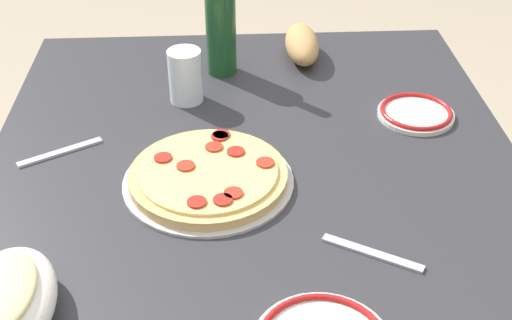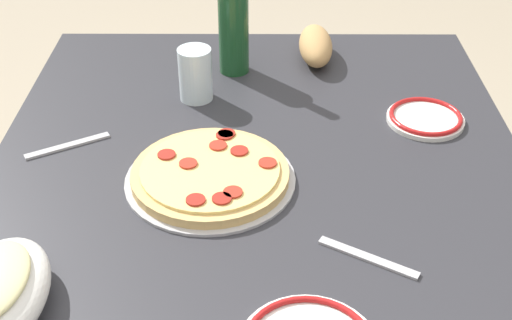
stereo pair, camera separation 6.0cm
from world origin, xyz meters
TOP-DOWN VIEW (x-y plane):
  - dining_table at (0.00, 0.00)m, footprint 1.24×1.04m
  - pepperoni_pizza at (0.02, -0.09)m, footprint 0.32×0.32m
  - wine_bottle at (-0.42, -0.06)m, footprint 0.07×0.07m
  - water_glass at (-0.28, -0.14)m, footprint 0.07×0.07m
  - side_plate_far at (-0.19, 0.35)m, footprint 0.16×0.16m
  - bread_loaf at (-0.48, 0.14)m, footprint 0.19×0.08m
  - fork_left at (-0.09, -0.38)m, footprint 0.10×0.16m
  - fork_right at (0.23, 0.18)m, footprint 0.10×0.15m

SIDE VIEW (x-z plane):
  - dining_table at x=0.00m, z-range 0.26..0.99m
  - fork_left at x=-0.09m, z-range 0.74..0.74m
  - fork_right at x=0.23m, z-range 0.74..0.74m
  - side_plate_far at x=-0.19m, z-range 0.74..0.75m
  - pepperoni_pizza at x=0.02m, z-range 0.73..0.77m
  - bread_loaf at x=-0.48m, z-range 0.74..0.81m
  - water_glass at x=-0.28m, z-range 0.74..0.86m
  - wine_bottle at x=-0.42m, z-range 0.71..1.00m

